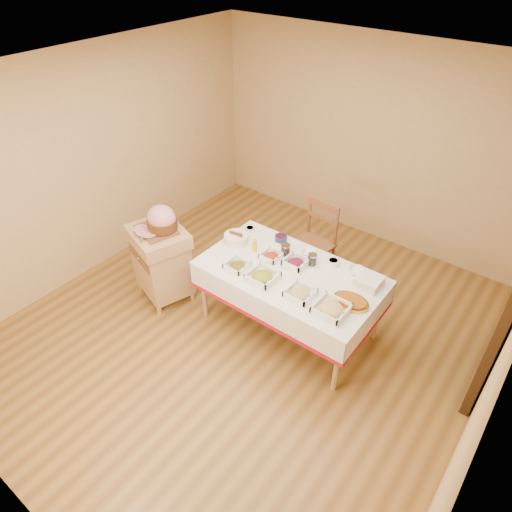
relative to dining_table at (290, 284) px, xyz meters
The scene contains 22 objects.
room_shell 0.82m from the dining_table, 135.00° to the right, with size 5.00×5.00×5.00m.
dining_table is the anchor object (origin of this frame).
butcher_cart 1.50m from the dining_table, 162.79° to the right, with size 0.77×0.70×0.90m.
dining_chair 0.91m from the dining_table, 106.00° to the left, with size 0.49×0.47×1.01m.
ham_on_board 1.51m from the dining_table, 163.61° to the right, with size 0.45×0.43×0.30m.
serving_dish_a 0.57m from the dining_table, 148.54° to the right, with size 0.22×0.21×0.09m.
serving_dish_b 0.36m from the dining_table, 119.13° to the right, with size 0.27×0.27×0.11m.
serving_dish_c 0.42m from the dining_table, 41.45° to the right, with size 0.25×0.25×0.10m.
serving_dish_d 0.69m from the dining_table, 22.29° to the right, with size 0.29×0.29×0.11m.
serving_dish_e 0.34m from the dining_table, 167.62° to the left, with size 0.21×0.20×0.09m.
serving_dish_f 0.23m from the dining_table, 98.45° to the left, with size 0.23×0.22×0.11m.
small_bowl_left 0.86m from the dining_table, 157.04° to the left, with size 0.11×0.11×0.05m.
small_bowl_mid 0.59m from the dining_table, 134.91° to the left, with size 0.14×0.14×0.06m.
small_bowl_right 0.50m from the dining_table, 52.12° to the left, with size 0.11×0.11×0.06m.
bowl_white_imported 0.40m from the dining_table, 92.86° to the left, with size 0.15×0.15×0.04m, color white.
bowl_small_imported 0.68m from the dining_table, 36.02° to the left, with size 0.16×0.16×0.05m, color white.
preserve_jar_left 0.36m from the dining_table, 135.03° to the left, with size 0.10×0.10×0.13m.
preserve_jar_right 0.34m from the dining_table, 65.85° to the left, with size 0.10×0.10×0.12m.
mustard_bottle 0.56m from the dining_table, behind, with size 0.05×0.05×0.17m.
bread_basket 0.79m from the dining_table, behind, with size 0.26×0.26×0.12m.
plate_stack 0.79m from the dining_table, 22.73° to the left, with size 0.24×0.24×0.09m.
brass_platter 0.72m from the dining_table, ahead, with size 0.34×0.25×0.05m.
Camera 1 is at (2.20, -2.72, 3.62)m, focal length 32.00 mm.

